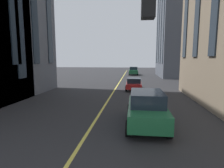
{
  "coord_description": "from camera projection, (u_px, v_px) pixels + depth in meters",
  "views": [
    {
      "loc": [
        -0.83,
        -2.22,
        3.6
      ],
      "look_at": [
        12.73,
        -0.61,
        1.75
      ],
      "focal_mm": 29.38,
      "sensor_mm": 36.0,
      "label": 1
    }
  ],
  "objects": [
    {
      "name": "car_red_mid",
      "position": [
        134.0,
        84.0,
        21.69
      ],
      "size": [
        3.9,
        1.89,
        1.4
      ],
      "color": "#B21E1E",
      "rests_on": "ground_plane"
    },
    {
      "name": "car_green_trailing",
      "position": [
        147.0,
        108.0,
        9.98
      ],
      "size": [
        4.7,
        2.14,
        1.88
      ],
      "color": "#1E6038",
      "rests_on": "ground_plane"
    },
    {
      "name": "building_right_near",
      "position": [
        195.0,
        27.0,
        36.97
      ],
      "size": [
        12.2,
        14.08,
        20.08
      ],
      "color": "#565B66",
      "rests_on": "ground_plane"
    },
    {
      "name": "car_green_far",
      "position": [
        134.0,
        71.0,
        42.25
      ],
      "size": [
        4.7,
        2.14,
        1.88
      ],
      "color": "#1E6038",
      "rests_on": "ground_plane"
    },
    {
      "name": "lane_centre_line",
      "position": [
        114.0,
        90.0,
        21.24
      ],
      "size": [
        80.0,
        0.16,
        0.01
      ],
      "color": "#D8C64C",
      "rests_on": "ground_plane"
    }
  ]
}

